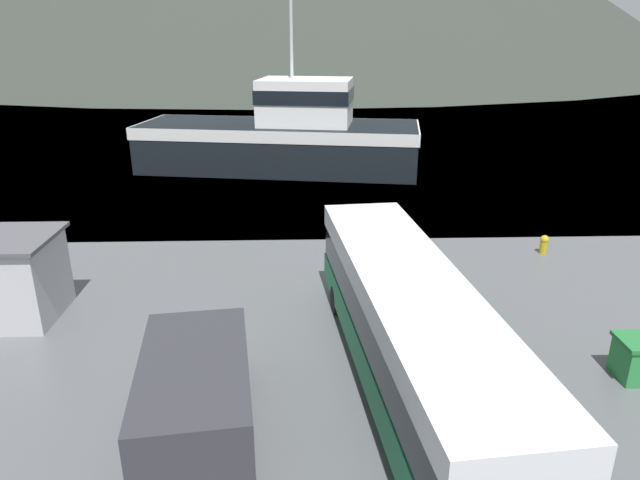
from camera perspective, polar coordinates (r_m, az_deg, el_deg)
name	(u,v)px	position (r m, az deg, el deg)	size (l,w,h in m)	color
water_surface	(311,67)	(143.43, -0.93, 16.95)	(240.00, 240.00, 0.00)	#475B6B
tour_bus	(409,326)	(14.31, 8.87, -8.48)	(3.68, 12.32, 3.06)	#146B3D
delivery_van	(199,398)	(12.57, -12.04, -15.17)	(2.84, 6.20, 2.62)	#2D2D33
fishing_boat	(284,135)	(37.04, -3.64, 10.40)	(18.38, 8.73, 11.80)	black
dock_kiosk	(11,277)	(20.11, -28.50, -3.30)	(2.90, 2.87, 2.69)	#B2B2B7
small_boat	(304,159)	(38.43, -1.66, 8.10)	(7.25, 2.06, 0.84)	maroon
mooring_bollard	(544,244)	(24.79, 21.50, -0.34)	(0.35, 0.35, 0.77)	#B29919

